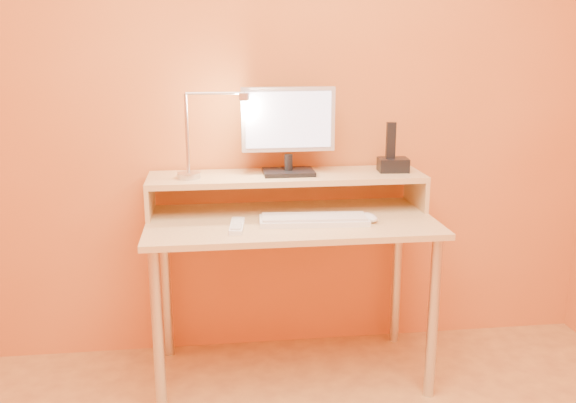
{
  "coord_description": "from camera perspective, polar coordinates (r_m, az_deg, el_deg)",
  "views": [
    {
      "loc": [
        -0.33,
        -1.29,
        1.43
      ],
      "look_at": [
        -0.02,
        1.13,
        0.81
      ],
      "focal_mm": 38.58,
      "sensor_mm": 36.0,
      "label": 1
    }
  ],
  "objects": [
    {
      "name": "shelf_riser_right",
      "position": [
        2.85,
        11.73,
        0.97
      ],
      "size": [
        0.02,
        0.3,
        0.14
      ],
      "primitive_type": "cube",
      "color": "#E3C17D",
      "rests_on": "desk_lower"
    },
    {
      "name": "remote_control",
      "position": [
        2.47,
        -4.73,
        -2.28
      ],
      "size": [
        0.07,
        0.2,
        0.02
      ],
      "primitive_type": "cube",
      "rotation": [
        0.0,
        0.0,
        -0.11
      ],
      "color": "white",
      "rests_on": "desk_lower"
    },
    {
      "name": "monitor_panel",
      "position": [
        2.67,
        0.02,
        7.58
      ],
      "size": [
        0.4,
        0.04,
        0.27
      ],
      "primitive_type": "cube",
      "rotation": [
        0.0,
        0.0,
        0.01
      ],
      "color": "silver",
      "rests_on": "monitor_neck"
    },
    {
      "name": "lamp_head",
      "position": [
        2.61,
        -4.07,
        9.62
      ],
      "size": [
        0.04,
        0.04,
        0.03
      ],
      "primitive_type": "cylinder",
      "color": "silver",
      "rests_on": "lamp_arm"
    },
    {
      "name": "phone_handset",
      "position": [
        2.77,
        9.46,
        5.58
      ],
      "size": [
        0.04,
        0.03,
        0.16
      ],
      "primitive_type": "cube",
      "rotation": [
        0.0,
        0.0,
        -0.08
      ],
      "color": "black",
      "rests_on": "phone_dock"
    },
    {
      "name": "monitor_screen",
      "position": [
        2.66,
        0.07,
        7.53
      ],
      "size": [
        0.37,
        0.01,
        0.24
      ],
      "primitive_type": "cube",
      "rotation": [
        0.0,
        0.0,
        0.01
      ],
      "color": "silver",
      "rests_on": "monitor_panel"
    },
    {
      "name": "wall_back",
      "position": [
        2.82,
        -0.57,
        10.62
      ],
      "size": [
        3.0,
        0.04,
        2.5
      ],
      "primitive_type": "cube",
      "color": "#CC6729",
      "rests_on": "floor"
    },
    {
      "name": "lamp_bulb",
      "position": [
        2.61,
        -4.07,
        9.27
      ],
      "size": [
        0.03,
        0.03,
        0.0
      ],
      "primitive_type": "cylinder",
      "color": "#FFEAC6",
      "rests_on": "lamp_head"
    },
    {
      "name": "desk_leg_br",
      "position": [
        3.06,
        9.98,
        -6.66
      ],
      "size": [
        0.04,
        0.04,
        0.69
      ],
      "primitive_type": "cylinder",
      "color": "silver",
      "rests_on": "floor"
    },
    {
      "name": "monitor_foot",
      "position": [
        2.7,
        0.04,
        2.72
      ],
      "size": [
        0.22,
        0.16,
        0.02
      ],
      "primitive_type": "cube",
      "color": "black",
      "rests_on": "desk_shelf"
    },
    {
      "name": "keyboard",
      "position": [
        2.53,
        2.41,
        -1.77
      ],
      "size": [
        0.45,
        0.17,
        0.02
      ],
      "primitive_type": "cube",
      "rotation": [
        0.0,
        0.0,
        -0.07
      ],
      "color": "white",
      "rests_on": "desk_lower"
    },
    {
      "name": "mouse",
      "position": [
        2.57,
        7.48,
        -1.46
      ],
      "size": [
        0.08,
        0.11,
        0.03
      ],
      "primitive_type": "ellipsoid",
      "rotation": [
        0.0,
        0.0,
        0.26
      ],
      "color": "silver",
      "rests_on": "desk_lower"
    },
    {
      "name": "shelf_riser_left",
      "position": [
        2.71,
        -12.6,
        0.24
      ],
      "size": [
        0.02,
        0.3,
        0.14
      ],
      "primitive_type": "cube",
      "color": "#E3C17D",
      "rests_on": "desk_lower"
    },
    {
      "name": "lamp_arm",
      "position": [
        2.6,
        -6.76,
        9.88
      ],
      "size": [
        0.24,
        0.01,
        0.01
      ],
      "primitive_type": "cylinder",
      "rotation": [
        0.0,
        1.57,
        0.0
      ],
      "color": "silver",
      "rests_on": "lamp_post"
    },
    {
      "name": "desk_leg_fl",
      "position": [
        2.48,
        -11.89,
        -11.89
      ],
      "size": [
        0.04,
        0.04,
        0.69
      ],
      "primitive_type": "cylinder",
      "color": "silver",
      "rests_on": "floor"
    },
    {
      "name": "desk_shelf",
      "position": [
        2.7,
        -0.13,
        2.27
      ],
      "size": [
        1.2,
        0.3,
        0.02
      ],
      "primitive_type": "cube",
      "color": "#E3C17D",
      "rests_on": "desk_lower"
    },
    {
      "name": "desk_leg_bl",
      "position": [
        2.94,
        -11.17,
        -7.61
      ],
      "size": [
        0.04,
        0.04,
        0.69
      ],
      "primitive_type": "cylinder",
      "color": "silver",
      "rests_on": "floor"
    },
    {
      "name": "desk_lower",
      "position": [
        2.6,
        0.28,
        -1.86
      ],
      "size": [
        1.2,
        0.6,
        0.02
      ],
      "primitive_type": "cube",
      "color": "#E3C17D",
      "rests_on": "floor"
    },
    {
      "name": "monitor_neck",
      "position": [
        2.69,
        0.04,
        3.64
      ],
      "size": [
        0.04,
        0.04,
        0.07
      ],
      "primitive_type": "cylinder",
      "color": "black",
      "rests_on": "monitor_foot"
    },
    {
      "name": "lamp_base",
      "position": [
        2.65,
        -9.14,
        2.4
      ],
      "size": [
        0.1,
        0.1,
        0.02
      ],
      "primitive_type": "cylinder",
      "color": "silver",
      "rests_on": "desk_shelf"
    },
    {
      "name": "phone_led",
      "position": [
        2.76,
        10.86,
        3.16
      ],
      "size": [
        0.01,
        0.0,
        0.04
      ],
      "primitive_type": "cube",
      "color": "#1C27ED",
      "rests_on": "phone_dock"
    },
    {
      "name": "desk_leg_fr",
      "position": [
        2.63,
        13.21,
        -10.47
      ],
      "size": [
        0.04,
        0.04,
        0.69
      ],
      "primitive_type": "cylinder",
      "color": "silver",
      "rests_on": "floor"
    },
    {
      "name": "monitor_back",
      "position": [
        2.7,
        -0.05,
        7.64
      ],
      "size": [
        0.36,
        0.02,
        0.23
      ],
      "primitive_type": "cube",
      "rotation": [
        0.0,
        0.0,
        0.01
      ],
      "color": "black",
      "rests_on": "monitor_panel"
    },
    {
      "name": "phone_dock",
      "position": [
        2.79,
        9.66,
        3.35
      ],
      "size": [
        0.14,
        0.11,
        0.06
      ],
      "primitive_type": "cube",
      "rotation": [
        0.0,
        0.0,
        -0.08
      ],
      "color": "black",
      "rests_on": "desk_shelf"
    },
    {
      "name": "lamp_post",
      "position": [
        2.62,
        -9.29,
        6.2
      ],
      "size": [
        0.01,
        0.01,
        0.33
      ],
      "primitive_type": "cylinder",
      "color": "silver",
      "rests_on": "lamp_base"
    }
  ]
}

